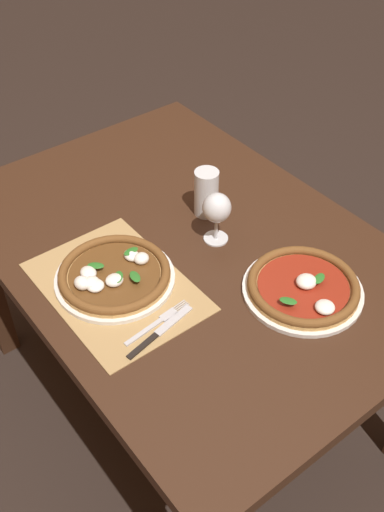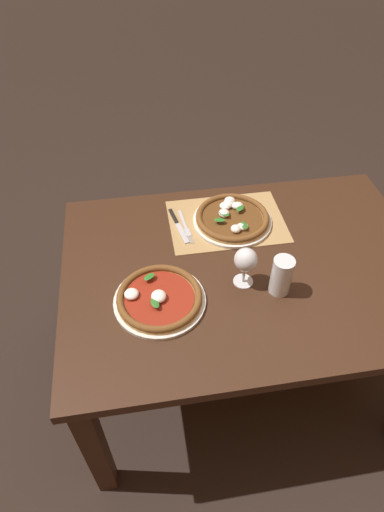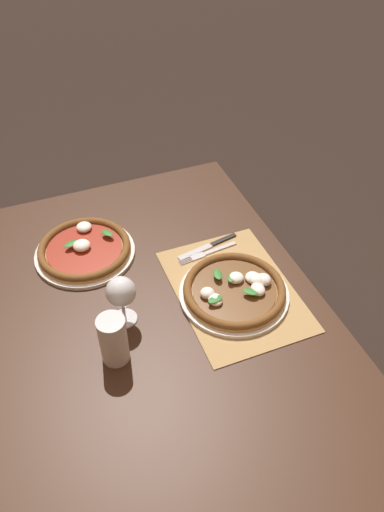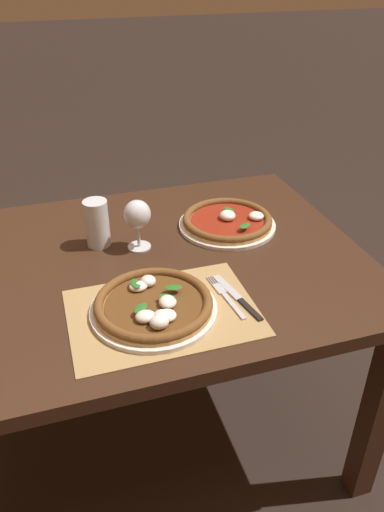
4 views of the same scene
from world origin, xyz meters
TOP-DOWN VIEW (x-y plane):
  - ground_plane at (0.00, 0.00)m, footprint 24.00×24.00m
  - dining_table at (0.00, 0.00)m, footprint 1.36×0.95m
  - paper_placemat at (0.03, -0.25)m, footprint 0.46×0.33m
  - pizza_near at (0.01, -0.24)m, footprint 0.32×0.32m
  - pizza_far at (0.34, 0.12)m, footprint 0.31×0.31m
  - wine_glass at (0.04, 0.08)m, footprint 0.08×0.08m
  - pint_glass at (-0.07, 0.13)m, footprint 0.07×0.07m
  - fork at (0.20, -0.24)m, footprint 0.04×0.20m
  - knife at (0.23, -0.25)m, footprint 0.06×0.21m

SIDE VIEW (x-z plane):
  - ground_plane at x=0.00m, z-range 0.00..0.00m
  - dining_table at x=0.00m, z-range 0.27..1.01m
  - paper_placemat at x=0.03m, z-range 0.74..0.74m
  - fork at x=0.20m, z-range 0.74..0.75m
  - knife at x=0.23m, z-range 0.74..0.75m
  - pizza_far at x=0.34m, z-range 0.73..0.79m
  - pizza_near at x=0.01m, z-range 0.74..0.79m
  - pint_glass at x=-0.07m, z-range 0.74..0.88m
  - wine_glass at x=0.04m, z-range 0.77..0.92m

